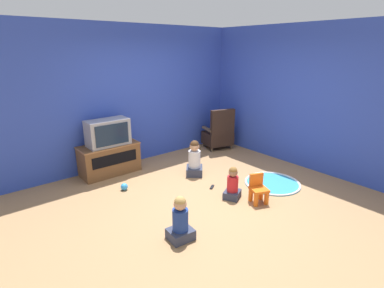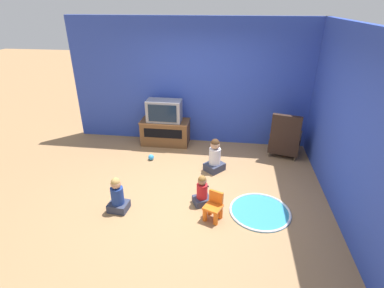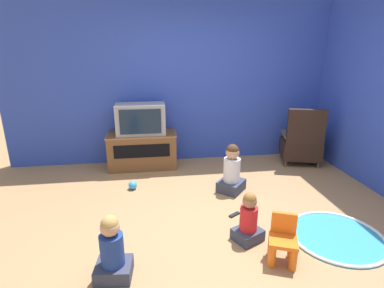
% 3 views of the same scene
% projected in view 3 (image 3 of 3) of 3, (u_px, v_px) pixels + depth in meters
% --- Properties ---
extents(ground_plane, '(30.00, 30.00, 0.00)m').
position_uv_depth(ground_plane, '(218.00, 221.00, 3.37)').
color(ground_plane, '#9E754C').
extents(wall_back, '(5.40, 0.12, 2.73)m').
position_uv_depth(wall_back, '(173.00, 80.00, 4.91)').
color(wall_back, '#2D47B2').
rests_on(wall_back, ground_plane).
extents(tv_cabinet, '(1.09, 0.50, 0.57)m').
position_uv_depth(tv_cabinet, '(142.00, 150.00, 4.85)').
color(tv_cabinet, brown).
rests_on(tv_cabinet, ground_plane).
extents(television, '(0.76, 0.38, 0.48)m').
position_uv_depth(television, '(141.00, 119.00, 4.66)').
color(television, '#939399').
rests_on(television, tv_cabinet).
extents(black_armchair, '(0.73, 0.67, 0.96)m').
position_uv_depth(black_armchair, '(302.00, 143.00, 4.95)').
color(black_armchair, brown).
rests_on(black_armchair, ground_plane).
extents(yellow_kid_chair, '(0.32, 0.31, 0.44)m').
position_uv_depth(yellow_kid_chair, '(283.00, 243.00, 2.70)').
color(yellow_kid_chair, orange).
rests_on(yellow_kid_chair, ground_plane).
extents(play_mat, '(0.96, 0.96, 0.04)m').
position_uv_depth(play_mat, '(337.00, 236.00, 3.09)').
color(play_mat, teal).
rests_on(play_mat, ground_plane).
extents(child_watching_left, '(0.35, 0.33, 0.53)m').
position_uv_depth(child_watching_left, '(248.00, 220.00, 2.98)').
color(child_watching_left, '#33384C').
rests_on(child_watching_left, ground_plane).
extents(child_watching_center, '(0.45, 0.45, 0.67)m').
position_uv_depth(child_watching_center, '(232.00, 171.00, 4.01)').
color(child_watching_center, '#33384C').
rests_on(child_watching_center, ground_plane).
extents(child_watching_right, '(0.32, 0.29, 0.59)m').
position_uv_depth(child_watching_right, '(112.00, 251.00, 2.48)').
color(child_watching_right, '#33384C').
rests_on(child_watching_right, ground_plane).
extents(toy_ball, '(0.12, 0.12, 0.12)m').
position_uv_depth(toy_ball, '(133.00, 185.00, 4.13)').
color(toy_ball, '#3399E5').
rests_on(toy_ball, ground_plane).
extents(remote_control, '(0.15, 0.12, 0.02)m').
position_uv_depth(remote_control, '(234.00, 215.00, 3.49)').
color(remote_control, black).
rests_on(remote_control, ground_plane).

